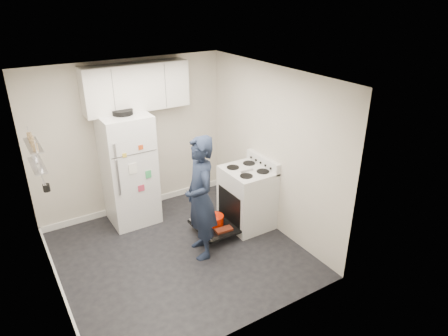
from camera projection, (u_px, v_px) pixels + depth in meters
room at (171, 177)px, 5.19m from camera, size 3.21×3.21×2.51m
electric_range at (246, 198)px, 6.21m from camera, size 0.66×0.76×1.10m
open_oven_door at (214, 224)px, 6.06m from camera, size 0.55×0.70×0.22m
refrigerator at (129, 169)px, 6.18m from camera, size 0.72×0.74×1.84m
upper_cabinets at (136, 87)px, 5.97m from camera, size 1.60×0.33×0.70m
wall_shelf_rack at (36, 156)px, 4.64m from camera, size 0.14×0.60×0.61m
person at (200, 198)px, 5.35m from camera, size 0.54×0.71×1.75m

